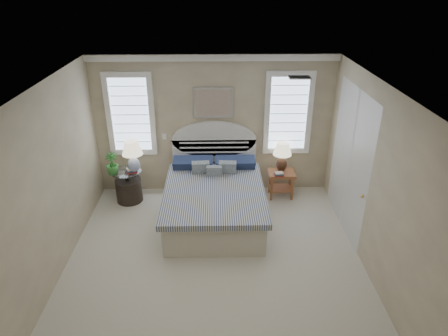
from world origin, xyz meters
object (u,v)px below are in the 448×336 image
floor_pot (129,190)px  lamp_left (132,153)px  lamp_right (282,154)px  nightstand_right (281,179)px  bed (214,198)px  side_table_left (128,183)px

floor_pot → lamp_left: (0.15, -0.02, 0.78)m
lamp_left → lamp_right: 2.80m
nightstand_right → lamp_left: size_ratio=0.86×
bed → floor_pot: bearing=160.2°
side_table_left → floor_pot: bearing=-1.8°
lamp_left → side_table_left: bearing=174.4°
nightstand_right → lamp_left: 2.86m
side_table_left → bed: bearing=-19.7°
lamp_left → lamp_right: size_ratio=1.07×
bed → nightstand_right: bearing=28.0°
floor_pot → lamp_right: bearing=3.6°
side_table_left → lamp_left: lamp_left is taller
lamp_left → bed: bearing=-21.1°
side_table_left → lamp_right: size_ratio=1.09×
lamp_left → lamp_right: lamp_left is taller
floor_pot → lamp_right: (2.94, 0.19, 0.66)m
bed → side_table_left: size_ratio=3.61×
side_table_left → lamp_left: size_ratio=1.02×
floor_pot → lamp_left: 0.80m
side_table_left → lamp_left: bearing=-5.6°
side_table_left → nightstand_right: (2.95, 0.10, -0.00)m
bed → lamp_left: bed is taller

